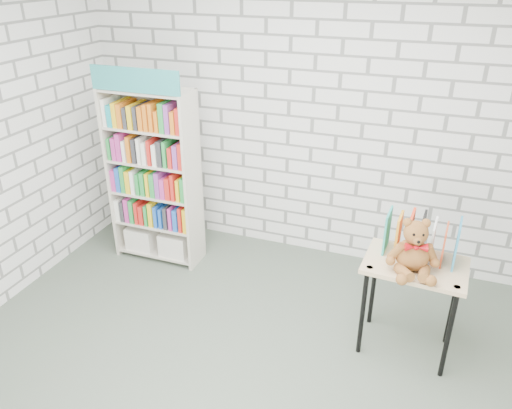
% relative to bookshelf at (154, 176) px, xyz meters
% --- Properties ---
extents(ground, '(4.50, 4.50, 0.00)m').
position_rel_bookshelf_xyz_m(ground, '(1.35, -1.36, -0.88)').
color(ground, '#4B5749').
rests_on(ground, ground).
extents(room_shell, '(4.52, 4.02, 2.81)m').
position_rel_bookshelf_xyz_m(room_shell, '(1.35, -1.36, 0.91)').
color(room_shell, silver).
rests_on(room_shell, ground).
extents(bookshelf, '(0.85, 0.33, 1.92)m').
position_rel_bookshelf_xyz_m(bookshelf, '(0.00, 0.00, 0.00)').
color(bookshelf, beige).
rests_on(bookshelf, ground).
extents(display_table, '(0.75, 0.54, 0.77)m').
position_rel_bookshelf_xyz_m(display_table, '(2.45, -0.55, -0.21)').
color(display_table, tan).
rests_on(display_table, ground).
extents(table_books, '(0.51, 0.25, 0.30)m').
position_rel_bookshelf_xyz_m(table_books, '(2.46, -0.43, 0.04)').
color(table_books, teal).
rests_on(table_books, display_table).
extents(teddy_bear, '(0.36, 0.35, 0.40)m').
position_rel_bookshelf_xyz_m(teddy_bear, '(2.43, -0.66, 0.05)').
color(teddy_bear, brown).
rests_on(teddy_bear, display_table).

